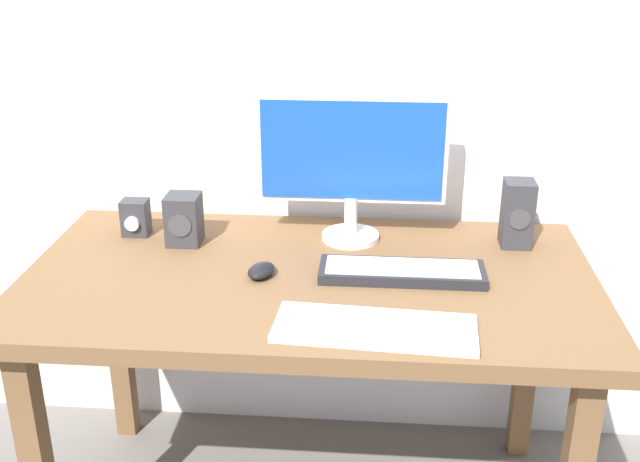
{
  "coord_description": "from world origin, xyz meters",
  "views": [
    {
      "loc": [
        0.17,
        -1.76,
        1.61
      ],
      "look_at": [
        0.03,
        0.0,
        0.88
      ],
      "focal_mm": 42.89,
      "sensor_mm": 36.0,
      "label": 1
    }
  ],
  "objects_px": {
    "keyboard_primary": "(402,271)",
    "monitor": "(352,159)",
    "desk": "(309,303)",
    "mouse": "(261,271)",
    "speaker_left": "(184,219)",
    "keyboard_secondary": "(375,328)",
    "audio_controller": "(135,218)",
    "speaker_right": "(517,214)"
  },
  "relations": [
    {
      "from": "monitor",
      "to": "audio_controller",
      "type": "relative_size",
      "value": 5.0
    },
    {
      "from": "keyboard_secondary",
      "to": "mouse",
      "type": "height_order",
      "value": "mouse"
    },
    {
      "from": "monitor",
      "to": "keyboard_secondary",
      "type": "relative_size",
      "value": 1.14
    },
    {
      "from": "speaker_left",
      "to": "audio_controller",
      "type": "bearing_deg",
      "value": 162.76
    },
    {
      "from": "monitor",
      "to": "speaker_right",
      "type": "distance_m",
      "value": 0.48
    },
    {
      "from": "desk",
      "to": "speaker_right",
      "type": "relative_size",
      "value": 7.85
    },
    {
      "from": "monitor",
      "to": "speaker_left",
      "type": "distance_m",
      "value": 0.49
    },
    {
      "from": "audio_controller",
      "to": "speaker_right",
      "type": "bearing_deg",
      "value": 0.64
    },
    {
      "from": "keyboard_primary",
      "to": "audio_controller",
      "type": "bearing_deg",
      "value": 163.98
    },
    {
      "from": "mouse",
      "to": "audio_controller",
      "type": "height_order",
      "value": "audio_controller"
    },
    {
      "from": "keyboard_primary",
      "to": "keyboard_secondary",
      "type": "distance_m",
      "value": 0.29
    },
    {
      "from": "speaker_right",
      "to": "audio_controller",
      "type": "bearing_deg",
      "value": -179.36
    },
    {
      "from": "mouse",
      "to": "speaker_left",
      "type": "distance_m",
      "value": 0.32
    },
    {
      "from": "monitor",
      "to": "speaker_left",
      "type": "bearing_deg",
      "value": -171.01
    },
    {
      "from": "keyboard_secondary",
      "to": "mouse",
      "type": "xyz_separation_m",
      "value": [
        -0.29,
        0.26,
        0.01
      ]
    },
    {
      "from": "monitor",
      "to": "keyboard_secondary",
      "type": "distance_m",
      "value": 0.58
    },
    {
      "from": "speaker_right",
      "to": "desk",
      "type": "bearing_deg",
      "value": -157.3
    },
    {
      "from": "speaker_left",
      "to": "keyboard_secondary",
      "type": "bearing_deg",
      "value": -39.96
    },
    {
      "from": "keyboard_primary",
      "to": "speaker_right",
      "type": "xyz_separation_m",
      "value": [
        0.32,
        0.23,
        0.08
      ]
    },
    {
      "from": "desk",
      "to": "keyboard_primary",
      "type": "relative_size",
      "value": 3.5
    },
    {
      "from": "monitor",
      "to": "mouse",
      "type": "xyz_separation_m",
      "value": [
        -0.22,
        -0.27,
        -0.22
      ]
    },
    {
      "from": "keyboard_secondary",
      "to": "monitor",
      "type": "bearing_deg",
      "value": 98.39
    },
    {
      "from": "desk",
      "to": "keyboard_secondary",
      "type": "distance_m",
      "value": 0.34
    },
    {
      "from": "mouse",
      "to": "speaker_right",
      "type": "relative_size",
      "value": 0.5
    },
    {
      "from": "desk",
      "to": "speaker_left",
      "type": "distance_m",
      "value": 0.43
    },
    {
      "from": "desk",
      "to": "mouse",
      "type": "bearing_deg",
      "value": -168.93
    },
    {
      "from": "mouse",
      "to": "speaker_right",
      "type": "bearing_deg",
      "value": 36.68
    },
    {
      "from": "speaker_left",
      "to": "audio_controller",
      "type": "relative_size",
      "value": 1.36
    },
    {
      "from": "keyboard_secondary",
      "to": "mouse",
      "type": "bearing_deg",
      "value": 138.85
    },
    {
      "from": "monitor",
      "to": "desk",
      "type": "bearing_deg",
      "value": -111.43
    },
    {
      "from": "keyboard_secondary",
      "to": "speaker_right",
      "type": "relative_size",
      "value": 2.45
    },
    {
      "from": "desk",
      "to": "audio_controller",
      "type": "distance_m",
      "value": 0.58
    },
    {
      "from": "keyboard_secondary",
      "to": "speaker_left",
      "type": "bearing_deg",
      "value": 140.04
    },
    {
      "from": "keyboard_primary",
      "to": "monitor",
      "type": "bearing_deg",
      "value": 120.27
    },
    {
      "from": "speaker_right",
      "to": "keyboard_primary",
      "type": "bearing_deg",
      "value": -144.11
    },
    {
      "from": "desk",
      "to": "mouse",
      "type": "xyz_separation_m",
      "value": [
        -0.12,
        -0.02,
        0.1
      ]
    },
    {
      "from": "mouse",
      "to": "speaker_left",
      "type": "height_order",
      "value": "speaker_left"
    },
    {
      "from": "desk",
      "to": "keyboard_secondary",
      "type": "bearing_deg",
      "value": -58.13
    },
    {
      "from": "desk",
      "to": "audio_controller",
      "type": "relative_size",
      "value": 14.12
    },
    {
      "from": "keyboard_primary",
      "to": "speaker_left",
      "type": "distance_m",
      "value": 0.63
    },
    {
      "from": "audio_controller",
      "to": "mouse",
      "type": "bearing_deg",
      "value": -31.32
    },
    {
      "from": "monitor",
      "to": "speaker_right",
      "type": "bearing_deg",
      "value": -1.66
    }
  ]
}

